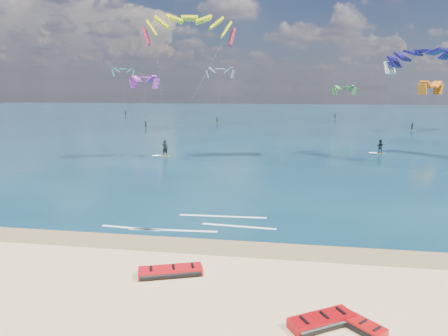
{
  "coord_description": "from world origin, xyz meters",
  "views": [
    {
      "loc": [
        5.0,
        -17.2,
        8.49
      ],
      "look_at": [
        1.1,
        8.0,
        3.38
      ],
      "focal_mm": 32.0,
      "sensor_mm": 36.0,
      "label": 1
    }
  ],
  "objects_px": {
    "kitesurfer_far": "(403,97)",
    "kitesurfer_main": "(177,82)",
    "packed_kite_left": "(171,275)",
    "packed_kite_mid": "(360,329)",
    "packed_kite_right": "(321,325)"
  },
  "relations": [
    {
      "from": "kitesurfer_far",
      "to": "kitesurfer_main",
      "type": "bearing_deg",
      "value": -151.95
    },
    {
      "from": "packed_kite_left",
      "to": "packed_kite_mid",
      "type": "height_order",
      "value": "packed_kite_left"
    },
    {
      "from": "packed_kite_mid",
      "to": "packed_kite_left",
      "type": "bearing_deg",
      "value": -156.81
    },
    {
      "from": "packed_kite_mid",
      "to": "kitesurfer_main",
      "type": "distance_m",
      "value": 36.53
    },
    {
      "from": "packed_kite_mid",
      "to": "kitesurfer_far",
      "type": "distance_m",
      "value": 40.27
    },
    {
      "from": "packed_kite_mid",
      "to": "packed_kite_right",
      "type": "height_order",
      "value": "packed_kite_right"
    },
    {
      "from": "packed_kite_left",
      "to": "packed_kite_mid",
      "type": "relative_size",
      "value": 1.59
    },
    {
      "from": "packed_kite_left",
      "to": "kitesurfer_main",
      "type": "distance_m",
      "value": 31.17
    },
    {
      "from": "kitesurfer_main",
      "to": "kitesurfer_far",
      "type": "relative_size",
      "value": 1.24
    },
    {
      "from": "packed_kite_right",
      "to": "kitesurfer_far",
      "type": "relative_size",
      "value": 0.19
    },
    {
      "from": "packed_kite_left",
      "to": "packed_kite_mid",
      "type": "distance_m",
      "value": 8.48
    },
    {
      "from": "packed_kite_mid",
      "to": "kitesurfer_far",
      "type": "xyz_separation_m",
      "value": [
        10.97,
        38.03,
        7.39
      ]
    },
    {
      "from": "packed_kite_mid",
      "to": "kitesurfer_far",
      "type": "height_order",
      "value": "kitesurfer_far"
    },
    {
      "from": "packed_kite_mid",
      "to": "packed_kite_right",
      "type": "relative_size",
      "value": 0.74
    },
    {
      "from": "packed_kite_left",
      "to": "packed_kite_right",
      "type": "height_order",
      "value": "packed_kite_left"
    }
  ]
}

